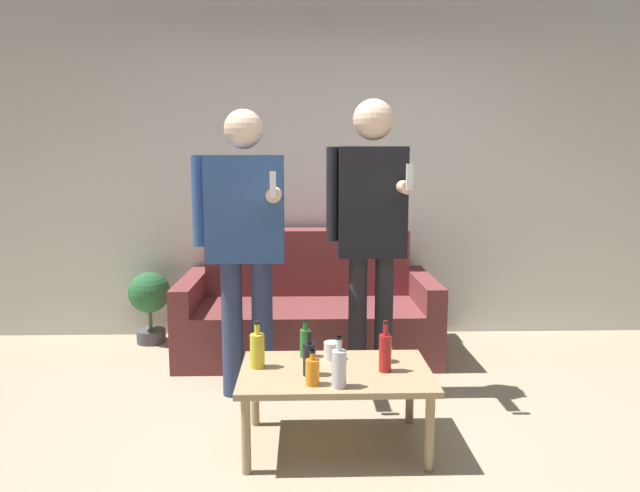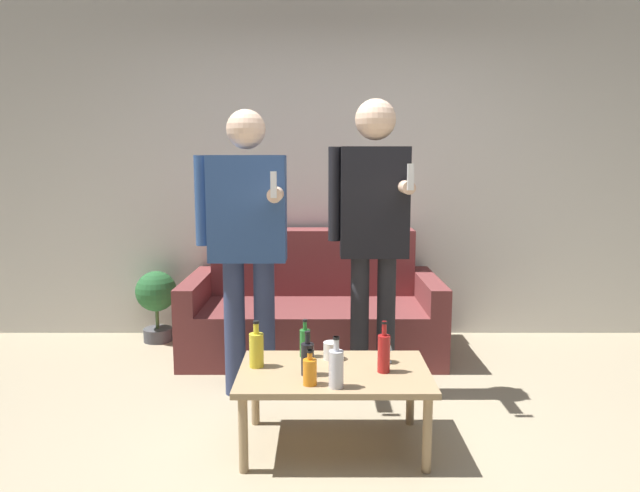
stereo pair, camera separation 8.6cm
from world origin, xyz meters
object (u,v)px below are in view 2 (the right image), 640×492
bottle_orange (335,367)px  person_standing_left (246,232)px  couch (311,310)px  person_standing_right (372,222)px  coffee_table (333,379)px

bottle_orange → person_standing_left: size_ratio=0.14×
bottle_orange → person_standing_left: bearing=120.0°
couch → person_standing_right: 1.20m
coffee_table → person_standing_left: (-0.51, 0.66, 0.66)m
coffee_table → bottle_orange: 0.26m
coffee_table → bottle_orange: bearing=-89.0°
couch → person_standing_left: 1.15m
couch → person_standing_left: person_standing_left is taller
couch → person_standing_right: bearing=-66.5°
bottle_orange → person_standing_right: 1.06m
couch → person_standing_left: size_ratio=1.08×
coffee_table → person_standing_left: 1.06m
bottle_orange → couch: bearing=94.3°
coffee_table → person_standing_right: 0.99m
person_standing_left → person_standing_right: 0.75m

